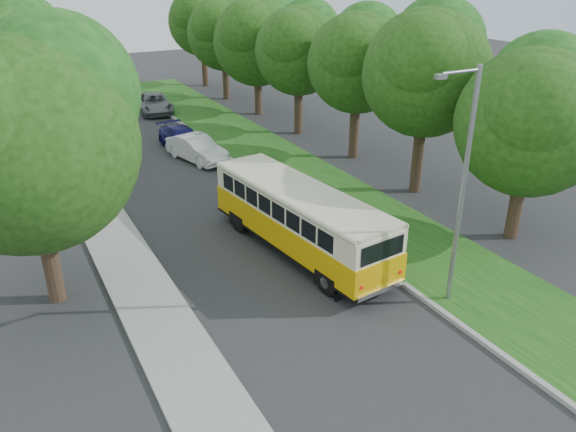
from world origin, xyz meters
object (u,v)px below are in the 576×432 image
lamppost_near (462,183)px  car_white (197,149)px  lamppost_far (68,102)px  vintage_bus (300,221)px  car_silver (264,198)px  car_blue (183,138)px  car_grey (154,103)px

lamppost_near → car_white: size_ratio=1.80×
lamppost_far → vintage_bus: (6.27, -12.95, -2.72)m
car_silver → car_blue: bearing=97.2°
lamppost_far → car_white: bearing=-2.0°
lamppost_near → lamppost_far: bearing=115.7°
car_white → car_blue: 2.57m
car_silver → car_grey: car_silver is taller
lamppost_near → car_silver: lamppost_near is taller
vintage_bus → lamppost_near: bearing=-71.0°
lamppost_far → vintage_bus: lamppost_far is taller
lamppost_near → car_silver: size_ratio=1.83×
vintage_bus → car_blue: (0.31, 15.29, -0.72)m
car_blue → car_grey: size_ratio=0.91×
lamppost_near → car_blue: (-2.32, 20.83, -3.70)m
car_silver → car_white: (-0.13, 8.55, -0.01)m
vintage_bus → car_blue: size_ratio=2.03×
car_silver → car_white: 8.55m
vintage_bus → car_blue: bearing=82.4°
car_white → car_grey: (1.05, 12.48, -0.03)m
lamppost_far → car_white: 7.40m
lamppost_near → vintage_bus: (-2.64, 5.55, -2.98)m
vintage_bus → car_grey: (1.36, 25.20, -0.69)m
car_silver → car_white: car_silver is taller
lamppost_far → vintage_bus: 14.65m
car_grey → vintage_bus: bearing=-87.3°
car_white → car_blue: size_ratio=0.96×
car_grey → car_blue: bearing=-90.2°
vintage_bus → car_white: vintage_bus is taller
lamppost_far → car_silver: size_ratio=1.71×
lamppost_far → car_grey: lamppost_far is taller
lamppost_far → car_blue: lamppost_far is taller
car_silver → car_grey: size_ratio=0.86×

